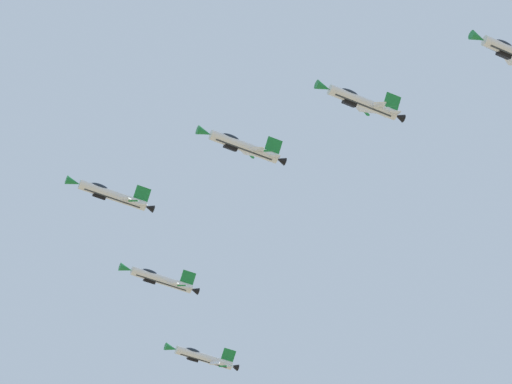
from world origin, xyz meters
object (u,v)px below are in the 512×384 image
object	(u,v)px
fighter_jet_left_wing	(242,146)
fighter_jet_right_wing	(160,279)
fighter_jet_left_outer	(361,102)
fighter_jet_lead	(111,195)
fighter_jet_right_outer	(203,357)

from	to	relation	value
fighter_jet_left_wing	fighter_jet_right_wing	size ratio (longest dim) A/B	1.00
fighter_jet_left_outer	fighter_jet_lead	bearing A→B (deg)	39.40
fighter_jet_lead	fighter_jet_left_wing	world-z (taller)	fighter_jet_lead
fighter_jet_lead	fighter_jet_left_outer	distance (m)	46.01
fighter_jet_left_wing	fighter_jet_right_wing	xyz separation A→B (m)	(-18.79, 32.48, 1.85)
fighter_jet_right_wing	fighter_jet_right_outer	size ratio (longest dim) A/B	1.00
fighter_jet_lead	fighter_jet_left_wing	size ratio (longest dim) A/B	1.00
fighter_jet_lead	fighter_jet_left_outer	bearing A→B (deg)	-140.60
fighter_jet_lead	fighter_jet_right_outer	distance (m)	46.34
fighter_jet_right_wing	fighter_jet_left_outer	bearing A→B (deg)	-166.20
fighter_jet_right_wing	fighter_jet_lead	bearing A→B (deg)	138.01
fighter_jet_left_wing	fighter_jet_right_outer	xyz separation A→B (m)	(-13.38, 54.11, 0.16)
fighter_jet_right_wing	fighter_jet_left_wing	bearing A→B (deg)	179.47
fighter_jet_left_outer	fighter_jet_right_outer	distance (m)	69.35
fighter_jet_lead	fighter_jet_right_outer	size ratio (longest dim) A/B	1.00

